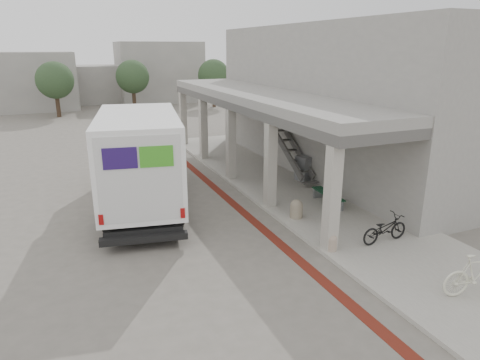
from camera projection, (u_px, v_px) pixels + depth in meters
name	position (u px, v px, depth m)	size (l,w,h in m)	color
ground	(223.00, 221.00, 15.34)	(120.00, 120.00, 0.00)	#635D55
bike_lane_stripe	(229.00, 200.00, 17.46)	(0.35, 40.00, 0.01)	#5F1D13
sidewalk	(318.00, 204.00, 16.81)	(4.40, 28.00, 0.12)	gray
transit_building	(321.00, 102.00, 20.82)	(7.60, 17.00, 7.00)	gray
distant_backdrop	(77.00, 79.00, 45.01)	(28.00, 10.00, 6.50)	gray
tree_left	(55.00, 80.00, 37.14)	(3.20, 3.20, 4.80)	#38281C
tree_mid	(133.00, 77.00, 41.50)	(3.20, 3.20, 4.80)	#38281C
tree_right	(214.00, 75.00, 43.60)	(3.20, 3.20, 4.80)	#38281C
fedex_truck	(140.00, 155.00, 16.43)	(4.13, 9.07, 3.73)	black
bench	(328.00, 196.00, 16.57)	(0.52, 1.89, 0.44)	slate
bollard_near	(331.00, 242.00, 12.83)	(0.35, 0.35, 0.53)	gray
bollard_far	(296.00, 209.00, 15.26)	(0.45, 0.45, 0.68)	gray
utility_cabinet	(304.00, 168.00, 19.47)	(0.51, 0.68, 1.13)	gray
bicycle_black	(385.00, 229.00, 13.31)	(0.59, 1.69, 0.89)	black
bicycle_cream	(478.00, 274.00, 10.44)	(0.52, 1.84, 1.11)	silver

